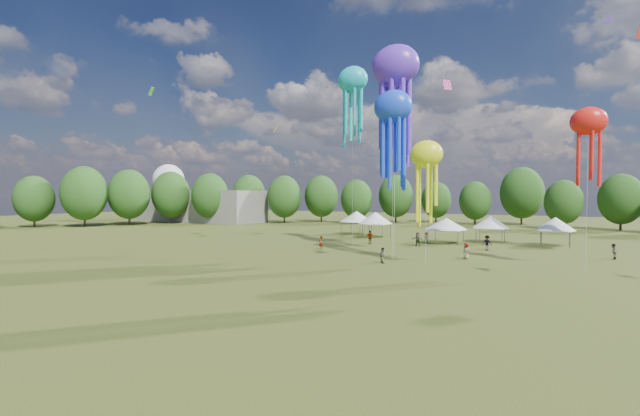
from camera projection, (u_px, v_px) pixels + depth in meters
The scene contains 8 objects.
ground at pixel (148, 400), 14.16m from camera, with size 300.00×300.00×0.00m, color #384416.
spectator_near at pixel (383, 255), 42.61m from camera, with size 0.77×0.60×1.58m, color gray.
spectators_far at pixel (446, 242), 53.55m from camera, with size 32.09×14.56×1.92m.
festival_tents at pixel (429, 220), 64.84m from camera, with size 35.75×12.26×4.17m.
show_kites at pixel (468, 79), 45.12m from camera, with size 42.23×14.11×31.86m.
treeline at pixel (448, 197), 70.43m from camera, with size 201.57×95.24×13.43m.
hangar at pixel (193, 206), 111.94m from camera, with size 40.00×12.00×8.00m, color gray.
radome at pixel (169, 185), 124.78m from camera, with size 9.00×9.00×16.00m.
Camera 1 is at (11.82, -9.40, 6.83)m, focal length 23.79 mm.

